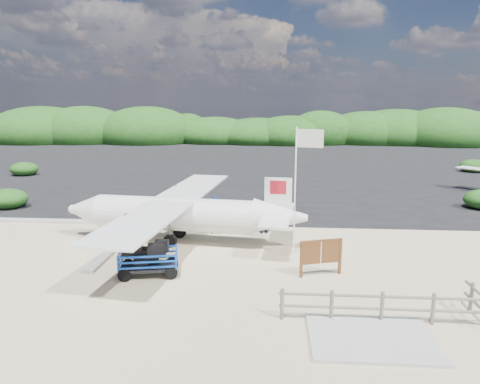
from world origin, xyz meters
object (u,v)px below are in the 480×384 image
object	(u,v)px
signboard	(320,276)
crew_b	(196,208)
flagpole	(293,256)
baggage_cart	(149,275)
crew_a	(215,215)
crew_c	(264,216)
aircraft_large	(457,184)
aircraft_small	(188,160)

from	to	relation	value
signboard	crew_b	world-z (taller)	crew_b
flagpole	crew_b	size ratio (longest dim) A/B	3.76
baggage_cart	signboard	distance (m)	6.62
signboard	crew_a	xyz separation A→B (m)	(-4.76, 5.09, 0.99)
crew_a	crew_b	bearing A→B (deg)	-63.10
signboard	crew_a	bearing A→B (deg)	115.52
crew_c	aircraft_large	world-z (taller)	aircraft_large
aircraft_small	baggage_cart	bearing A→B (deg)	55.02
baggage_cart	crew_a	distance (m)	5.93
crew_c	aircraft_small	distance (m)	29.67
crew_b	aircraft_small	distance (m)	26.79
crew_b	baggage_cart	bearing A→B (deg)	87.92
flagpole	signboard	bearing A→B (deg)	-65.83
crew_a	crew_b	world-z (taller)	crew_a
signboard	aircraft_small	xyz separation A→B (m)	(-11.70, 33.49, 0.00)
flagpole	crew_c	xyz separation A→B (m)	(-1.33, 3.29, 0.90)
crew_c	flagpole	bearing A→B (deg)	99.09
baggage_cart	crew_a	world-z (taller)	crew_a
baggage_cart	flagpole	distance (m)	6.21
crew_a	aircraft_small	distance (m)	29.25
baggage_cart	crew_b	distance (m)	7.80
flagpole	aircraft_large	world-z (taller)	flagpole
crew_b	aircraft_small	bearing A→B (deg)	-76.56
baggage_cart	crew_a	xyz separation A→B (m)	(1.85, 5.55, 0.99)
flagpole	signboard	size ratio (longest dim) A/B	3.09
crew_b	aircraft_large	world-z (taller)	aircraft_large
flagpole	crew_b	distance (m)	7.40
flagpole	signboard	distance (m)	2.29
crew_c	aircraft_large	xyz separation A→B (m)	(15.59, 14.66, -0.90)
flagpole	baggage_cart	bearing A→B (deg)	-155.89
flagpole	crew_a	distance (m)	4.97
baggage_cart	crew_c	distance (m)	7.32
flagpole	crew_a	size ratio (longest dim) A/B	2.82
crew_a	crew_c	world-z (taller)	crew_a
crew_a	aircraft_large	bearing A→B (deg)	-145.35
baggage_cart	crew_b	xyz separation A→B (m)	(0.48, 7.75, 0.74)
crew_b	aircraft_large	distance (m)	23.25
aircraft_small	crew_c	bearing A→B (deg)	65.02
flagpole	aircraft_large	size ratio (longest dim) A/B	0.40
crew_a	aircraft_large	xyz separation A→B (m)	(18.07, 14.94, -0.99)
aircraft_small	flagpole	bearing A→B (deg)	65.40
flagpole	signboard	xyz separation A→B (m)	(0.94, -2.09, 0.00)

